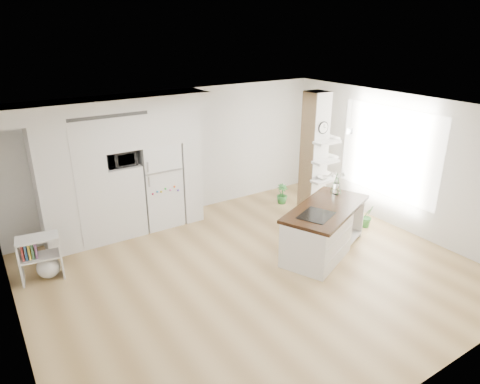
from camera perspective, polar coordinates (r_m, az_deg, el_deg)
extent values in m
cube|color=tan|center=(7.33, 1.98, -10.82)|extent=(7.00, 6.00, 0.01)
cube|color=white|center=(6.32, 2.30, 10.37)|extent=(7.00, 6.00, 0.04)
cube|color=silver|center=(9.18, -8.70, 5.00)|extent=(7.00, 0.04, 2.70)
cube|color=silver|center=(4.86, 23.35, -12.35)|extent=(7.00, 0.04, 2.70)
cube|color=silver|center=(5.67, -28.59, -8.28)|extent=(0.04, 6.00, 2.70)
cube|color=silver|center=(9.07, 20.59, 3.65)|extent=(0.04, 6.00, 2.70)
cube|color=white|center=(8.31, -21.55, 0.85)|extent=(1.20, 0.65, 2.40)
cube|color=white|center=(8.68, -15.20, -0.98)|extent=(0.65, 0.65, 1.42)
cube|color=white|center=(8.28, -16.12, 7.79)|extent=(0.65, 0.65, 0.65)
cube|color=white|center=(8.52, -11.28, 8.58)|extent=(0.85, 0.65, 0.65)
cube|color=white|center=(8.99, -7.20, 3.71)|extent=(0.40, 0.65, 2.40)
cube|color=silver|center=(8.10, -17.94, 10.75)|extent=(4.00, 0.70, 0.30)
cube|color=#262626|center=(7.80, -17.15, 9.63)|extent=(1.40, 0.04, 0.06)
cube|color=white|center=(8.86, -10.75, 1.02)|extent=(0.78, 0.66, 1.75)
cube|color=#B2B2B7|center=(8.44, -10.02, 2.66)|extent=(0.78, 0.01, 0.03)
cube|color=silver|center=(8.96, 9.82, 4.52)|extent=(0.40, 0.40, 2.70)
cube|color=#9C8057|center=(8.83, 8.81, 4.32)|extent=(0.02, 0.40, 2.70)
cube|color=#9C8057|center=(9.11, 8.94, 4.86)|extent=(0.40, 0.02, 2.70)
cylinder|color=black|center=(8.65, 11.02, 8.42)|extent=(0.25, 0.03, 0.25)
cylinder|color=white|center=(8.64, 11.10, 8.40)|extent=(0.21, 0.01, 0.21)
plane|color=white|center=(9.19, 19.16, 5.03)|extent=(0.00, 2.40, 2.40)
cylinder|color=white|center=(7.63, 12.15, 7.39)|extent=(0.12, 0.12, 0.10)
cube|color=white|center=(7.68, 10.20, -6.04)|extent=(1.50, 1.27, 0.82)
cube|color=white|center=(8.59, 12.58, -5.39)|extent=(0.96, 1.04, 0.04)
cube|color=white|center=(8.75, 13.53, -2.78)|extent=(0.36, 0.77, 0.82)
cube|color=black|center=(7.78, 11.43, -2.17)|extent=(2.16, 1.64, 0.06)
cube|color=black|center=(7.39, 10.13, -3.08)|extent=(0.73, 0.68, 0.01)
cube|color=#A2874E|center=(8.49, 12.53, -4.66)|extent=(0.48, 0.43, 0.24)
cylinder|color=white|center=(8.36, 12.69, 0.44)|extent=(0.12, 0.12, 0.22)
cube|color=white|center=(7.74, -27.29, -8.32)|extent=(0.08, 0.37, 0.76)
cube|color=white|center=(7.72, -22.81, -7.64)|extent=(0.08, 0.37, 0.76)
cube|color=white|center=(7.57, -25.48, -5.59)|extent=(0.68, 0.45, 0.03)
cube|color=white|center=(7.71, -25.09, -7.78)|extent=(0.65, 0.45, 0.03)
sphere|color=white|center=(7.81, -24.19, -9.14)|extent=(0.37, 0.37, 0.37)
imported|color=#2F7531|center=(9.18, 16.62, -3.09)|extent=(0.29, 0.24, 0.48)
imported|color=#2F7531|center=(10.00, 5.62, -0.26)|extent=(0.29, 0.29, 0.46)
imported|color=#2D2D2D|center=(8.36, -15.66, 4.37)|extent=(0.54, 0.37, 0.30)
imported|color=#2F7531|center=(9.21, 11.00, 6.02)|extent=(0.27, 0.23, 0.30)
imported|color=white|center=(8.87, 10.98, 1.88)|extent=(0.22, 0.22, 0.05)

